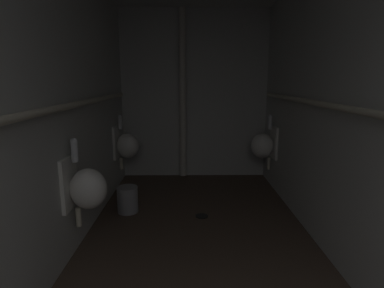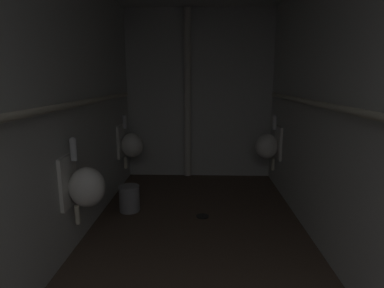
{
  "view_description": "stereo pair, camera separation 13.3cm",
  "coord_description": "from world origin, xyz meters",
  "px_view_note": "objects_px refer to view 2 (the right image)",
  "views": [
    {
      "loc": [
        -0.09,
        -0.11,
        1.47
      ],
      "look_at": [
        -0.05,
        2.91,
        0.85
      ],
      "focal_mm": 29.14,
      "sensor_mm": 36.0,
      "label": 1
    },
    {
      "loc": [
        0.04,
        -0.11,
        1.47
      ],
      "look_at": [
        -0.05,
        2.91,
        0.85
      ],
      "focal_mm": 29.14,
      "sensor_mm": 36.0,
      "label": 2
    }
  ],
  "objects_px": {
    "urinal_left_mid": "(84,186)",
    "floor_drain": "(202,216)",
    "urinal_left_far": "(130,144)",
    "standpipe_back_wall": "(187,96)",
    "urinal_right_mid": "(268,146)",
    "waste_bin": "(129,198)"
  },
  "relations": [
    {
      "from": "floor_drain",
      "to": "waste_bin",
      "type": "distance_m",
      "value": 0.85
    },
    {
      "from": "floor_drain",
      "to": "waste_bin",
      "type": "height_order",
      "value": "waste_bin"
    },
    {
      "from": "urinal_left_far",
      "to": "waste_bin",
      "type": "distance_m",
      "value": 0.96
    },
    {
      "from": "urinal_left_mid",
      "to": "urinal_right_mid",
      "type": "xyz_separation_m",
      "value": [
        1.87,
        1.68,
        0.0
      ]
    },
    {
      "from": "urinal_left_far",
      "to": "waste_bin",
      "type": "xyz_separation_m",
      "value": [
        0.16,
        -0.83,
        -0.46
      ]
    },
    {
      "from": "urinal_right_mid",
      "to": "waste_bin",
      "type": "height_order",
      "value": "urinal_right_mid"
    },
    {
      "from": "urinal_left_mid",
      "to": "urinal_right_mid",
      "type": "distance_m",
      "value": 2.51
    },
    {
      "from": "urinal_right_mid",
      "to": "urinal_left_mid",
      "type": "bearing_deg",
      "value": -138.11
    },
    {
      "from": "urinal_left_far",
      "to": "floor_drain",
      "type": "bearing_deg",
      "value": -44.06
    },
    {
      "from": "standpipe_back_wall",
      "to": "waste_bin",
      "type": "xyz_separation_m",
      "value": [
        -0.61,
        -1.29,
        -1.09
      ]
    },
    {
      "from": "urinal_left_far",
      "to": "standpipe_back_wall",
      "type": "xyz_separation_m",
      "value": [
        0.76,
        0.46,
        0.64
      ]
    },
    {
      "from": "urinal_left_mid",
      "to": "floor_drain",
      "type": "relative_size",
      "value": 5.39
    },
    {
      "from": "urinal_left_far",
      "to": "urinal_right_mid",
      "type": "distance_m",
      "value": 1.87
    },
    {
      "from": "urinal_left_far",
      "to": "urinal_right_mid",
      "type": "xyz_separation_m",
      "value": [
        1.87,
        -0.03,
        0.0
      ]
    },
    {
      "from": "standpipe_back_wall",
      "to": "waste_bin",
      "type": "distance_m",
      "value": 1.8
    },
    {
      "from": "urinal_left_far",
      "to": "floor_drain",
      "type": "xyz_separation_m",
      "value": [
        0.99,
        -0.96,
        -0.6
      ]
    },
    {
      "from": "urinal_left_mid",
      "to": "urinal_left_far",
      "type": "distance_m",
      "value": 1.71
    },
    {
      "from": "urinal_left_mid",
      "to": "floor_drain",
      "type": "distance_m",
      "value": 1.38
    },
    {
      "from": "standpipe_back_wall",
      "to": "waste_bin",
      "type": "bearing_deg",
      "value": -115.1
    },
    {
      "from": "standpipe_back_wall",
      "to": "urinal_left_mid",
      "type": "bearing_deg",
      "value": -109.4
    },
    {
      "from": "urinal_left_far",
      "to": "standpipe_back_wall",
      "type": "distance_m",
      "value": 1.1
    },
    {
      "from": "urinal_right_mid",
      "to": "standpipe_back_wall",
      "type": "xyz_separation_m",
      "value": [
        -1.11,
        0.49,
        0.64
      ]
    }
  ]
}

